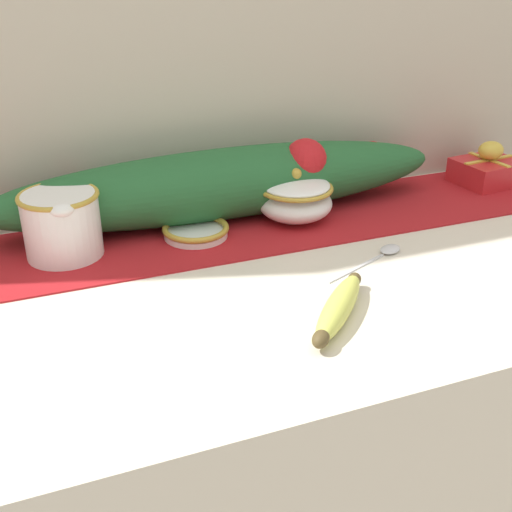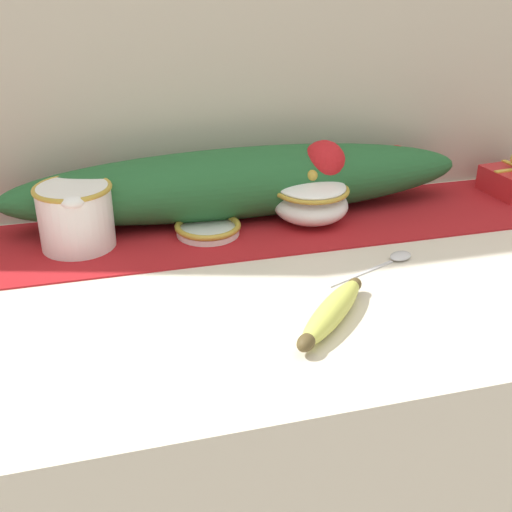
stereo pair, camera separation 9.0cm
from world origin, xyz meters
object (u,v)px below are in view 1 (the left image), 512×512
(small_dish, at_px, (196,231))
(banana, at_px, (339,307))
(gift_box, at_px, (488,169))
(spoon, at_px, (386,252))
(cream_pitcher, at_px, (62,222))
(sugar_bowl, at_px, (295,198))

(small_dish, bearing_deg, banana, -72.23)
(small_dish, distance_m, gift_box, 0.63)
(banana, distance_m, gift_box, 0.64)
(banana, distance_m, spoon, 0.22)
(banana, bearing_deg, cream_pitcher, 133.93)
(small_dish, bearing_deg, gift_box, 3.61)
(small_dish, relative_size, spoon, 0.68)
(spoon, bearing_deg, gift_box, 7.25)
(sugar_bowl, distance_m, banana, 0.34)
(cream_pitcher, xyz_separation_m, sugar_bowl, (0.40, -0.00, -0.02))
(cream_pitcher, xyz_separation_m, small_dish, (0.21, -0.01, -0.05))
(cream_pitcher, height_order, small_dish, cream_pitcher)
(sugar_bowl, bearing_deg, spoon, -66.29)
(sugar_bowl, xyz_separation_m, small_dish, (-0.19, -0.01, -0.03))
(banana, xyz_separation_m, gift_box, (0.53, 0.36, 0.02))
(sugar_bowl, relative_size, small_dish, 1.18)
(sugar_bowl, bearing_deg, gift_box, 4.10)
(cream_pitcher, height_order, spoon, cream_pitcher)
(sugar_bowl, relative_size, banana, 0.86)
(small_dish, height_order, banana, banana)
(small_dish, bearing_deg, spoon, -32.83)
(small_dish, height_order, spoon, small_dish)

